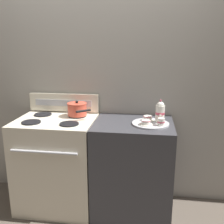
# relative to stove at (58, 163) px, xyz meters

# --- Properties ---
(ground_plane) EXTENTS (6.00, 6.00, 0.00)m
(ground_plane) POSITION_rel_stove_xyz_m (0.37, 0.00, -0.46)
(ground_plane) COLOR brown
(wall_back) EXTENTS (6.00, 0.05, 2.20)m
(wall_back) POSITION_rel_stove_xyz_m (0.37, 0.33, 0.64)
(wall_back) COLOR #9E998E
(wall_back) RESTS_ON ground
(stove) EXTENTS (0.75, 0.63, 0.93)m
(stove) POSITION_rel_stove_xyz_m (0.00, 0.00, 0.00)
(stove) COLOR beige
(stove) RESTS_ON ground
(control_panel) EXTENTS (0.74, 0.05, 0.19)m
(control_panel) POSITION_rel_stove_xyz_m (0.00, 0.28, 0.56)
(control_panel) COLOR beige
(control_panel) RESTS_ON stove
(side_counter) EXTENTS (0.73, 0.61, 0.92)m
(side_counter) POSITION_rel_stove_xyz_m (0.75, 0.00, -0.00)
(side_counter) COLOR #38383D
(side_counter) RESTS_ON ground
(saucepan) EXTENTS (0.26, 0.28, 0.15)m
(saucepan) POSITION_rel_stove_xyz_m (0.18, 0.13, 0.53)
(saucepan) COLOR #D14C38
(saucepan) RESTS_ON stove
(serving_tray) EXTENTS (0.33, 0.33, 0.01)m
(serving_tray) POSITION_rel_stove_xyz_m (0.91, -0.03, 0.46)
(serving_tray) COLOR #B2B2B7
(serving_tray) RESTS_ON side_counter
(teapot) EXTENTS (0.08, 0.13, 0.21)m
(teapot) POSITION_rel_stove_xyz_m (0.99, -0.00, 0.57)
(teapot) COLOR white
(teapot) RESTS_ON serving_tray
(teacup_left) EXTENTS (0.12, 0.12, 0.04)m
(teacup_left) POSITION_rel_stove_xyz_m (0.88, 0.04, 0.49)
(teacup_left) COLOR white
(teacup_left) RESTS_ON serving_tray
(teacup_right) EXTENTS (0.12, 0.12, 0.04)m
(teacup_right) POSITION_rel_stove_xyz_m (0.87, -0.09, 0.49)
(teacup_right) COLOR white
(teacup_right) RESTS_ON serving_tray
(creamer_jug) EXTENTS (0.06, 0.06, 0.07)m
(creamer_jug) POSITION_rel_stove_xyz_m (1.00, -0.09, 0.50)
(creamer_jug) COLOR white
(creamer_jug) RESTS_ON serving_tray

